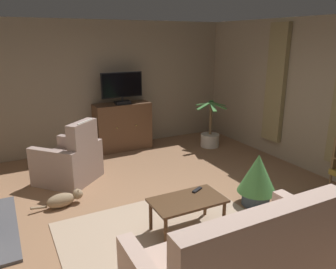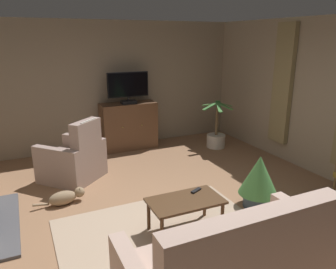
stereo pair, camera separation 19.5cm
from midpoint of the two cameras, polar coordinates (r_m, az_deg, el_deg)
ground_plane at (r=4.54m, az=0.96°, el=-14.66°), size 6.37×7.38×0.04m
wall_back at (r=7.16m, az=-12.40°, el=8.26°), size 6.37×0.10×2.69m
curtain_panel_far at (r=6.67m, az=17.53°, el=8.46°), size 0.10×0.44×2.26m
rug_central at (r=4.13m, az=-1.04°, el=-17.78°), size 2.51×2.04×0.01m
tv_cabinet at (r=7.10m, az=-8.70°, el=1.24°), size 1.18×0.50×1.00m
television at (r=6.87m, az=-8.87°, el=8.17°), size 0.88×0.20×0.66m
coffee_table at (r=4.10m, az=2.04°, el=-11.95°), size 0.92×0.53×0.43m
tv_remote at (r=4.28m, az=3.80°, el=-9.65°), size 0.18×0.12×0.02m
sofa_floral at (r=3.28m, az=10.84°, el=-21.38°), size 2.03×0.89×1.03m
armchair_facing_sofa at (r=5.75m, az=-17.72°, el=-4.56°), size 1.22×1.22×1.07m
potted_plant_leafy_by_curtain at (r=4.82m, az=14.24°, el=-7.27°), size 0.55×0.55×0.77m
potted_plant_tall_palm_by_window at (r=7.28m, az=6.59°, el=-0.41°), size 0.77×0.82×1.04m
cat at (r=5.03m, az=-18.87°, el=-10.69°), size 0.74×0.25×0.22m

